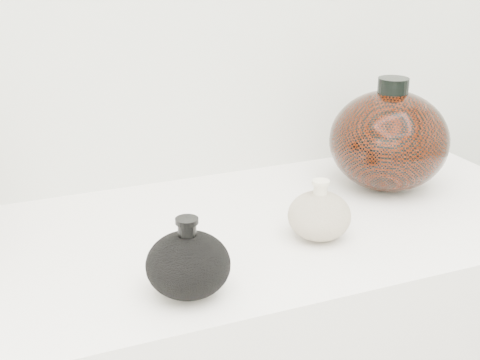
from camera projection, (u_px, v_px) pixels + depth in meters
name	position (u px, v px, depth m)	size (l,w,h in m)	color
black_gourd_vase	(188.00, 264.00, 0.87)	(0.12, 0.12, 0.11)	black
cream_gourd_vase	(319.00, 215.00, 1.04)	(0.10, 0.10, 0.10)	tan
right_round_pot	(389.00, 140.00, 1.22)	(0.24, 0.24, 0.21)	black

